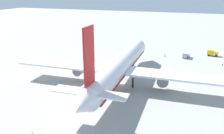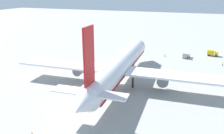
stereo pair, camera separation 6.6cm
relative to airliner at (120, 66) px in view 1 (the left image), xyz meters
The scene contains 8 objects.
ground_plane 7.20m from the airliner, ahead, with size 600.00×600.00×0.00m, color #9E9E99.
airliner is the anchor object (origin of this frame).
service_truck_0 51.00m from the airliner, 24.77° to the right, with size 5.77×3.51×2.74m.
service_truck_1 64.83m from the airliner, 31.80° to the right, with size 2.79×5.60×3.17m.
ground_worker_2 53.93m from the airliner, 45.54° to the right, with size 0.53×0.53×1.79m.
ground_worker_3 45.96m from the airliner, 13.36° to the right, with size 0.56×0.56×1.76m.
traffic_cone_0 46.05m from the airliner, 25.68° to the left, with size 0.36×0.36×0.55m, color orange.
traffic_cone_1 40.37m from the airliner, 165.05° to the left, with size 0.36×0.36×0.55m, color orange.
Camera 1 is at (-80.57, -26.17, 34.26)m, focal length 37.97 mm.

